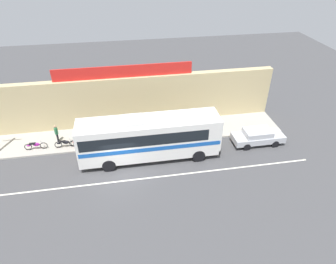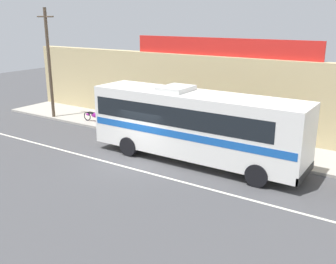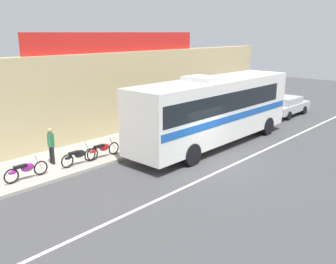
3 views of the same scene
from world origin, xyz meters
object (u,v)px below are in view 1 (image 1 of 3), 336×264
object	(u,v)px
motorcycle_black	(65,143)
pedestrian_far_left	(56,132)
intercity_bus	(148,136)
motorcycle_blue	(35,145)
parked_car	(258,136)
motorcycle_red	(81,142)

from	to	relation	value
motorcycle_black	pedestrian_far_left	size ratio (longest dim) A/B	1.09
intercity_bus	pedestrian_far_left	size ratio (longest dim) A/B	6.67
intercity_bus	motorcycle_black	xyz separation A→B (m)	(-6.93, 2.39, -1.50)
intercity_bus	pedestrian_far_left	xyz separation A→B (m)	(-7.66, 3.37, -0.95)
motorcycle_black	pedestrian_far_left	bearing A→B (deg)	126.79
motorcycle_blue	motorcycle_black	distance (m)	2.43
parked_car	motorcycle_blue	size ratio (longest dim) A/B	2.38
pedestrian_far_left	motorcycle_blue	bearing A→B (deg)	-152.70
parked_car	pedestrian_far_left	xyz separation A→B (m)	(-17.23, 3.01, 0.37)
intercity_bus	parked_car	bearing A→B (deg)	2.14
motorcycle_blue	pedestrian_far_left	world-z (taller)	pedestrian_far_left
pedestrian_far_left	intercity_bus	bearing A→B (deg)	-23.74
motorcycle_blue	motorcycle_red	bearing A→B (deg)	-2.01
parked_car	intercity_bus	bearing A→B (deg)	-177.86
intercity_bus	pedestrian_far_left	bearing A→B (deg)	156.26
intercity_bus	motorcycle_blue	bearing A→B (deg)	165.10
motorcycle_red	parked_car	bearing A→B (deg)	-7.53
motorcycle_red	pedestrian_far_left	size ratio (longest dim) A/B	1.12
motorcycle_red	motorcycle_black	world-z (taller)	same
parked_car	motorcycle_black	distance (m)	16.62
intercity_bus	motorcycle_black	world-z (taller)	intercity_bus
motorcycle_red	pedestrian_far_left	bearing A→B (deg)	154.03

